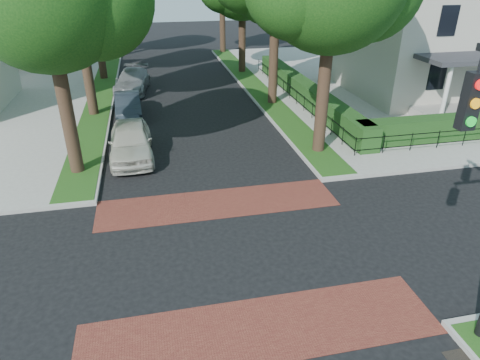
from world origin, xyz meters
name	(u,v)px	position (x,y,z in m)	size (l,w,h in m)	color
ground	(235,253)	(0.00, 0.00, 0.00)	(120.00, 120.00, 0.00)	black
sidewalk_ne	(429,78)	(19.50, 19.00, 0.07)	(30.00, 30.00, 0.15)	gray
crosswalk_far	(218,203)	(0.00, 3.20, 0.01)	(9.00, 2.20, 0.01)	maroon
crosswalk_near	(261,329)	(0.00, -3.20, 0.01)	(9.00, 2.20, 0.01)	maroon
storm_drain	(460,357)	(4.30, -5.00, 0.01)	(0.65, 0.45, 0.01)	black
grass_strip_ne	(255,86)	(5.40, 19.10, 0.16)	(1.60, 29.80, 0.02)	#164112
grass_strip_nw	(101,95)	(-5.40, 19.10, 0.16)	(1.60, 29.80, 0.02)	#164112
hedge_main_road	(305,91)	(7.70, 15.00, 0.75)	(1.00, 18.00, 1.20)	#1A3C14
fence_main_road	(293,94)	(6.90, 15.00, 0.60)	(0.06, 18.00, 0.90)	black
house_victorian	(448,0)	(17.51, 15.92, 6.02)	(13.00, 13.05, 12.48)	#B9B4A6
parked_car_front	(131,141)	(-3.21, 8.32, 0.81)	(1.92, 4.77, 1.63)	beige
parked_car_middle	(128,105)	(-3.46, 14.54, 0.68)	(1.44, 4.14, 1.36)	#1E262E
parked_car_rear	(132,81)	(-3.27, 20.23, 0.74)	(2.08, 5.11, 1.48)	gray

